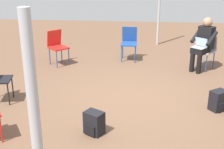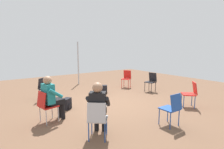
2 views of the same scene
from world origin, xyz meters
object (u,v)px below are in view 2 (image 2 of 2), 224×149
chair_southeast (191,92)px  chair_northeast (127,77)px  chair_south (172,107)px  chair_northwest (45,87)px  backpack_near_laptop_user (104,90)px  chair_east (151,81)px  person_with_laptop (98,106)px  chair_west (46,105)px  backpack_by_empty_chair (67,104)px  chair_southwest (97,118)px  person_in_teal (52,96)px

chair_southeast → chair_northeast: bearing=41.6°
chair_southeast → chair_south: 1.83m
chair_northwest → backpack_near_laptop_user: (2.34, -0.45, -0.34)m
chair_northwest → chair_east: bearing=123.3°
backpack_near_laptop_user → person_with_laptop: bearing=-124.8°
chair_west → backpack_by_empty_chair: (0.82, 0.70, -0.34)m
chair_northwest → chair_northeast: 3.93m
person_with_laptop → chair_southeast: bearing=38.1°
chair_southwest → person_with_laptop: bearing=90.0°
chair_southwest → chair_east: (4.17, 2.24, 0.00)m
chair_west → person_in_teal: bearing=90.0°
chair_northwest → backpack_near_laptop_user: bearing=130.5°
chair_northwest → backpack_by_empty_chair: chair_northwest is taller
chair_southeast → chair_northeast: same height
chair_south → backpack_by_empty_chair: 3.21m
chair_south → chair_northwest: bearing=116.6°
person_with_laptop → backpack_by_empty_chair: bearing=128.0°
chair_northwest → chair_east: 4.50m
chair_southwest → person_in_teal: (-0.47, 1.55, 0.20)m
chair_east → person_in_teal: size_ratio=0.69×
chair_southwest → chair_northeast: bearing=82.8°
chair_northwest → backpack_near_laptop_user: 2.41m
chair_southeast → chair_east: (0.57, 2.22, 0.00)m
chair_east → chair_southwest: bearing=108.6°
backpack_by_empty_chair → person_in_teal: bearing=-134.6°
chair_west → person_with_laptop: bearing=16.6°
person_with_laptop → backpack_by_empty_chair: (0.07, 2.08, -0.53)m
chair_west → backpack_by_empty_chair: bearing=118.8°
chair_east → chair_south: 3.60m
chair_east → chair_south: (-2.32, -2.75, 0.00)m
chair_northwest → person_in_teal: size_ratio=0.69×
chair_south → chair_northeast: bearing=65.3°
chair_northwest → person_with_laptop: (0.22, -3.50, 0.20)m
chair_east → person_with_laptop: person_with_laptop is taller
chair_south → chair_west: bearing=142.1°
chair_southwest → person_in_teal: bearing=146.9°
chair_southwest → chair_south: size_ratio=1.00×
chair_west → chair_southeast: bearing=58.8°
person_in_teal → backpack_by_empty_chair: (0.65, 0.66, -0.54)m
chair_northwest → backpack_by_empty_chair: size_ratio=2.36×
chair_southeast → chair_southwest: bearing=135.4°
chair_southeast → chair_northeast: size_ratio=1.00×
backpack_by_empty_chair → person_with_laptop: bearing=-92.0°
chair_west → person_in_teal: 0.26m
chair_northeast → person_in_teal: person_in_teal is taller
chair_west → chair_northwest: same height
chair_west → chair_northwest: bearing=154.5°
chair_southeast → person_in_teal: (-4.07, 1.53, 0.20)m
person_with_laptop → backpack_near_laptop_user: bearing=95.2°
chair_southwest → chair_south: 1.91m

